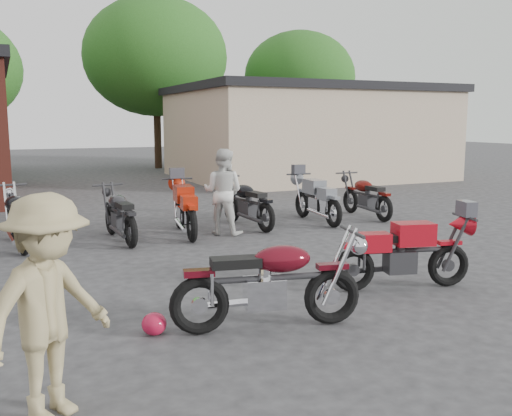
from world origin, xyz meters
name	(u,v)px	position (x,y,z in m)	size (l,w,h in m)	color
ground	(290,310)	(0.00, 0.00, 0.00)	(90.00, 90.00, 0.00)	#2D2D2F
stucco_building	(305,135)	(8.50, 15.00, 1.75)	(10.00, 8.00, 3.50)	gray
tree_2	(156,79)	(4.00, 22.00, 4.40)	(7.04, 7.04, 8.80)	#1A4612
tree_3	(299,94)	(12.00, 22.00, 3.80)	(6.08, 6.08, 7.60)	#1A4612
vintage_motorcycle	(271,277)	(-0.51, -0.50, 0.62)	(2.15, 0.71, 1.25)	#530A14
sportbike	(405,249)	(1.90, 0.15, 0.57)	(1.98, 0.65, 1.15)	red
helmet	(154,324)	(-1.79, -0.14, 0.13)	(0.28, 0.28, 0.26)	#A51130
person_light	(223,192)	(0.97, 4.91, 0.90)	(0.88, 0.68, 1.80)	silver
person_tan	(48,309)	(-2.97, -1.57, 0.92)	(1.18, 0.68, 1.83)	tan
row_bike_2	(17,215)	(-3.03, 5.36, 0.62)	(2.12, 0.70, 1.23)	black
row_bike_3	(120,212)	(-1.15, 5.12, 0.58)	(2.01, 0.66, 1.17)	#252527
row_bike_4	(185,206)	(0.21, 5.18, 0.62)	(2.12, 0.70, 1.23)	red
row_bike_5	(247,200)	(1.75, 5.46, 0.60)	(2.07, 0.68, 1.20)	black
row_bike_6	(317,197)	(3.50, 5.37, 0.60)	(2.06, 0.68, 1.20)	gray
row_bike_7	(366,194)	(4.95, 5.46, 0.58)	(2.00, 0.66, 1.16)	#570E0A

